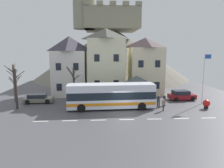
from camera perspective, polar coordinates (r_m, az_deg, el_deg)
name	(u,v)px	position (r m, az deg, el deg)	size (l,w,h in m)	color
ground_plane	(124,114)	(24.28, 3.45, -8.35)	(40.00, 60.00, 0.07)	#4E4D52
townhouse_00	(70,66)	(35.19, -11.54, 4.88)	(5.27, 5.56, 9.64)	silver
townhouse_01	(106,61)	(35.41, -1.70, 6.20)	(5.93, 6.73, 11.03)	beige
townhouse_02	(145,66)	(36.08, 9.01, 4.92)	(5.29, 6.31, 9.49)	beige
hilltop_castle	(111,51)	(57.71, -0.31, 9.12)	(41.07, 41.07, 22.47)	slate
transit_bus	(111,96)	(26.22, -0.27, -3.36)	(11.01, 3.14, 3.17)	white
bus_shelter	(136,80)	(30.68, 6.71, 1.05)	(3.60, 3.60, 3.68)	#473D33
parked_car_00	(181,95)	(32.86, 18.54, -2.95)	(3.90, 2.14, 1.43)	maroon
parked_car_01	(38,98)	(31.17, -19.56, -3.76)	(4.12, 1.98, 1.25)	slate
pedestrian_00	(163,104)	(26.10, 13.92, -5.28)	(0.34, 0.34, 1.52)	black
pedestrian_01	(164,100)	(28.49, 14.14, -4.28)	(0.33, 0.39, 1.56)	black
pedestrian_02	(158,100)	(27.58, 12.62, -4.32)	(0.36, 0.36, 1.69)	black
pedestrian_03	(154,97)	(29.73, 11.52, -3.57)	(0.33, 0.34, 1.51)	#2D2D38
public_bench	(131,95)	(32.64, 5.21, -2.99)	(1.64, 0.48, 0.87)	#33473D
flagpole	(204,75)	(30.96, 23.95, 2.23)	(0.95, 0.10, 6.86)	silver
harbour_buoy	(206,104)	(28.92, 24.48, -4.94)	(0.91, 0.91, 1.16)	black
bare_tree_00	(14,82)	(32.56, -25.24, 0.46)	(1.97, 1.85, 5.47)	brown
bare_tree_01	(74,84)	(28.96, -10.47, -0.05)	(1.95, 1.58, 5.19)	#382D28
bare_tree_02	(16,88)	(28.49, -24.91, -0.90)	(2.09, 1.36, 5.22)	#382D28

